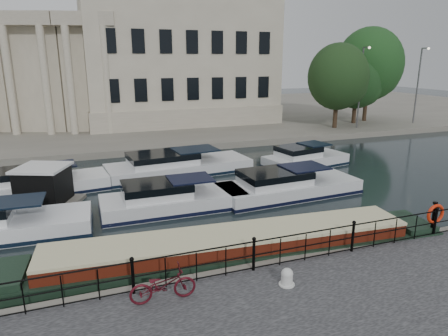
# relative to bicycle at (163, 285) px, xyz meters

# --- Properties ---
(ground_plane) EXTENTS (160.00, 160.00, 0.00)m
(ground_plane) POSITION_rel_bicycle_xyz_m (3.23, 2.93, -1.06)
(ground_plane) COLOR black
(ground_plane) RESTS_ON ground
(far_bank) EXTENTS (120.00, 42.00, 0.55)m
(far_bank) POSITION_rel_bicycle_xyz_m (3.23, 41.93, -0.79)
(far_bank) COLOR #6B665B
(far_bank) RESTS_ON ground_plane
(railing) EXTENTS (24.14, 0.14, 1.22)m
(railing) POSITION_rel_bicycle_xyz_m (3.23, 0.68, 0.14)
(railing) COLOR black
(railing) RESTS_ON near_quay
(civic_building) EXTENTS (53.55, 31.84, 16.85)m
(civic_building) POSITION_rel_bicycle_xyz_m (2.23, 37.64, 5.97)
(civic_building) COLOR #ADA38C
(civic_building) RESTS_ON far_bank
(lamp_posts) EXTENTS (8.24, 1.55, 8.07)m
(lamp_posts) POSITION_rel_bicycle_xyz_m (29.23, 23.63, 3.74)
(lamp_posts) COLOR #59595B
(lamp_posts) RESTS_ON far_bank
(bicycle) EXTENTS (1.98, 0.75, 1.03)m
(bicycle) POSITION_rel_bicycle_xyz_m (0.00, 0.00, 0.00)
(bicycle) COLOR #470C15
(bicycle) RESTS_ON near_quay
(mooring_bollard) EXTENTS (0.51, 0.51, 0.57)m
(mooring_bollard) POSITION_rel_bicycle_xyz_m (3.84, -0.51, -0.25)
(mooring_bollard) COLOR silver
(mooring_bollard) RESTS_ON near_quay
(life_ring_post) EXTENTS (0.85, 0.21, 1.39)m
(life_ring_post) POSITION_rel_bicycle_xyz_m (11.25, 0.77, 0.35)
(life_ring_post) COLOR black
(life_ring_post) RESTS_ON near_quay
(narrowboat) EXTENTS (17.35, 3.59, 1.62)m
(narrowboat) POSITION_rel_bicycle_xyz_m (3.16, 2.38, -0.70)
(narrowboat) COLOR black
(narrowboat) RESTS_ON ground_plane
(harbour_hut) EXTENTS (4.09, 3.80, 2.20)m
(harbour_hut) POSITION_rel_bicycle_xyz_m (-3.88, 11.50, -0.11)
(harbour_hut) COLOR #6B665B
(harbour_hut) RESTS_ON ground_plane
(cabin_cruisers) EXTENTS (26.43, 10.61, 1.99)m
(cabin_cruisers) POSITION_rel_bicycle_xyz_m (2.80, 11.36, -0.70)
(cabin_cruisers) COLOR white
(cabin_cruisers) RESTS_ON ground_plane
(trees) EXTENTS (12.80, 9.61, 10.39)m
(trees) POSITION_rel_bicycle_xyz_m (27.18, 26.07, 4.89)
(trees) COLOR black
(trees) RESTS_ON far_bank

